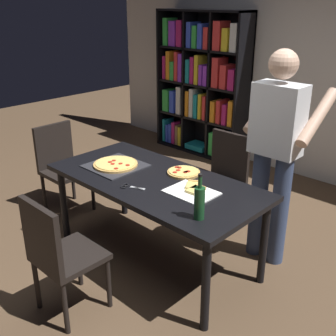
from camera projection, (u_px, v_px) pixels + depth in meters
name	position (u px, v px, depth m)	size (l,w,h in m)	color
ground_plane	(156.00, 258.00, 3.57)	(12.00, 12.00, 0.00)	brown
back_wall	(314.00, 62.00, 4.78)	(6.40, 0.10, 2.80)	silver
dining_table	(155.00, 187.00, 3.32)	(1.79, 0.86, 0.75)	black
chair_near_camera	(58.00, 252.00, 2.77)	(0.42, 0.42, 0.90)	black
chair_far_side	(223.00, 174.00, 3.99)	(0.42, 0.42, 0.90)	black
chair_left_end	(61.00, 163.00, 4.26)	(0.42, 0.42, 0.90)	black
bookshelf	(202.00, 85.00, 5.73)	(1.40, 0.35, 1.95)	black
person_serving_pizza	(276.00, 147.00, 3.25)	(0.55, 0.54, 1.75)	#38476B
pepperoni_pizza_on_tray	(116.00, 165.00, 3.53)	(0.44, 0.44, 0.04)	#2D2D33
pizza_slices_on_towel	(192.00, 190.00, 3.07)	(0.36, 0.30, 0.03)	white
wine_bottle	(199.00, 202.00, 2.66)	(0.07, 0.07, 0.32)	#194723
kitchen_scissors	(129.00, 187.00, 3.14)	(0.20, 0.12, 0.01)	silver
second_pizza_plain	(184.00, 172.00, 3.39)	(0.27, 0.27, 0.03)	tan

